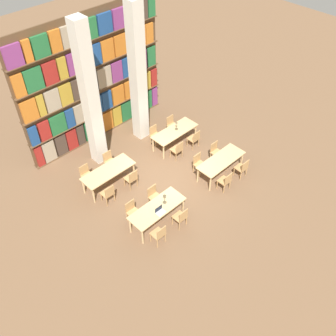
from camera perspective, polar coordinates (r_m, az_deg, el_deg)
name	(u,v)px	position (r m, az deg, el deg)	size (l,w,h in m)	color
ground_plane	(166,179)	(14.96, -0.35, -1.65)	(40.00, 40.00, 0.00)	brown
bookshelf_bank	(95,82)	(16.00, -11.08, 12.76)	(6.78, 0.35, 5.50)	brown
pillar_left	(90,98)	(14.28, -11.80, 10.37)	(0.52, 0.52, 6.00)	silver
pillar_center	(138,76)	(15.41, -4.64, 13.84)	(0.52, 0.52, 6.00)	silver
reading_table_0	(157,209)	(13.02, -1.67, -6.33)	(2.11, 0.81, 0.77)	tan
chair_0	(159,234)	(12.64, -1.37, -10.03)	(0.42, 0.40, 0.86)	tan
chair_1	(132,211)	(13.31, -5.45, -6.54)	(0.42, 0.40, 0.86)	tan
chair_2	(181,217)	(13.09, 1.98, -7.47)	(0.42, 0.40, 0.86)	tan
chair_3	(154,196)	(13.73, -2.13, -4.25)	(0.42, 0.40, 0.86)	tan
desk_lamp_0	(165,197)	(12.90, -0.53, -4.45)	(0.14, 0.14, 0.42)	brown
laptop	(160,211)	(12.80, -1.22, -6.61)	(0.32, 0.22, 0.21)	silver
reading_table_1	(221,161)	(14.85, 8.08, 1.01)	(2.11, 0.81, 0.77)	tan
chair_4	(226,181)	(14.41, 8.76, -1.94)	(0.42, 0.40, 0.86)	tan
chair_5	(199,163)	(15.00, 4.73, 0.75)	(0.42, 0.40, 0.86)	tan
chair_6	(242,168)	(15.04, 11.26, 0.04)	(0.42, 0.40, 0.86)	tan
chair_7	(216,151)	(15.60, 7.29, 2.55)	(0.42, 0.40, 0.86)	tan
reading_table_2	(108,172)	(14.44, -9.08, -0.63)	(2.11, 0.81, 0.77)	tan
chair_8	(108,193)	(13.98, -9.11, -3.82)	(0.42, 0.40, 0.86)	tan
chair_9	(86,174)	(14.83, -12.33, -0.95)	(0.42, 0.40, 0.86)	tan
chair_10	(131,178)	(14.41, -5.58, -1.56)	(0.42, 0.40, 0.86)	tan
chair_11	(109,161)	(15.23, -8.91, 1.11)	(0.42, 0.40, 0.86)	tan
reading_table_3	(175,132)	(16.09, 1.04, 5.45)	(2.11, 0.81, 0.77)	tan
chair_12	(177,149)	(15.57, 1.44, 2.86)	(0.42, 0.40, 0.86)	tan
chair_13	(155,134)	(16.34, -1.99, 5.13)	(0.42, 0.40, 0.86)	tan
chair_14	(194,138)	(16.15, 4.02, 4.51)	(0.42, 0.40, 0.86)	tan
chair_15	(172,124)	(16.89, 0.59, 6.65)	(0.42, 0.40, 0.86)	tan
desk_lamp_1	(176,124)	(15.97, 1.30, 6.68)	(0.14, 0.14, 0.39)	brown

